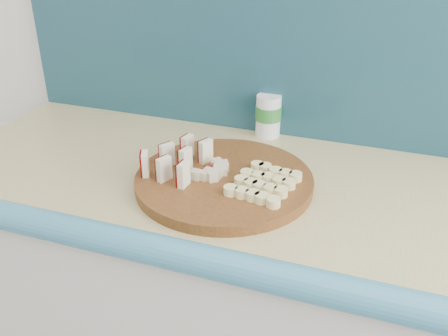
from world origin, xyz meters
The scene contains 6 objects.
backsplash centered at (0.10, 1.79, 1.16)m, with size 2.20×0.02×0.50m, color teal.
cutting_board centered at (-0.30, 1.46, 0.92)m, with size 0.39×0.39×0.02m, color #4C2510.
apple_wedges centered at (-0.41, 1.45, 0.96)m, with size 0.13×0.16×0.05m.
apple_chunks centered at (-0.32, 1.47, 0.94)m, with size 0.07×0.07×0.02m.
banana_slices centered at (-0.20, 1.45, 0.94)m, with size 0.14×0.16×0.02m.
canister centered at (-0.28, 1.76, 0.97)m, with size 0.07×0.07×0.11m.
Camera 1 is at (0.03, 0.55, 1.47)m, focal length 40.00 mm.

